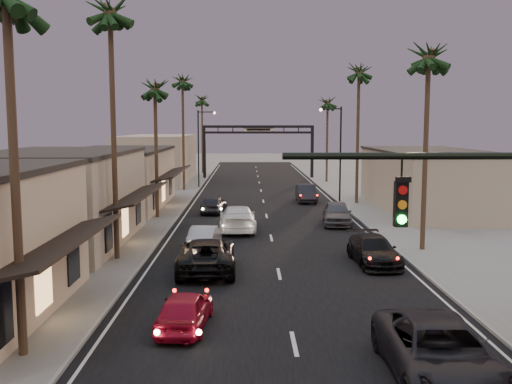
{
  "coord_description": "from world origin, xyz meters",
  "views": [
    {
      "loc": [
        -1.56,
        -8.29,
        7.26
      ],
      "look_at": [
        -0.92,
        32.37,
        2.5
      ],
      "focal_mm": 40.0,
      "sensor_mm": 36.0,
      "label": 1
    }
  ],
  "objects_px": {
    "palm_rb": "(359,68)",
    "curbside_near": "(440,353)",
    "palm_ld": "(182,78)",
    "palm_far": "(202,97)",
    "streetlight_left": "(201,142)",
    "oncoming_red": "(185,310)",
    "oncoming_silver": "(205,236)",
    "palm_lc": "(155,83)",
    "palm_lb": "(110,5)",
    "palm_rc": "(328,100)",
    "curbside_black": "(374,250)",
    "oncoming_pickup": "(206,255)",
    "streetlight_right": "(338,146)",
    "arch": "(258,138)",
    "palm_ra": "(429,50)"
  },
  "relations": [
    {
      "from": "palm_far",
      "to": "curbside_black",
      "type": "distance_m",
      "value": 59.59
    },
    {
      "from": "palm_lc",
      "to": "palm_rc",
      "type": "distance_m",
      "value": 32.86
    },
    {
      "from": "palm_lb",
      "to": "oncoming_silver",
      "type": "relative_size",
      "value": 3.62
    },
    {
      "from": "curbside_near",
      "to": "curbside_black",
      "type": "xyz_separation_m",
      "value": [
        1.19,
        13.82,
        -0.12
      ]
    },
    {
      "from": "arch",
      "to": "streetlight_left",
      "type": "relative_size",
      "value": 1.69
    },
    {
      "from": "palm_ra",
      "to": "oncoming_pickup",
      "type": "xyz_separation_m",
      "value": [
        -12.2,
        -4.4,
        -10.6
      ]
    },
    {
      "from": "palm_ld",
      "to": "palm_far",
      "type": "relative_size",
      "value": 1.08
    },
    {
      "from": "streetlight_right",
      "to": "curbside_black",
      "type": "height_order",
      "value": "streetlight_right"
    },
    {
      "from": "streetlight_left",
      "to": "palm_rb",
      "type": "height_order",
      "value": "palm_rb"
    },
    {
      "from": "palm_lb",
      "to": "palm_far",
      "type": "bearing_deg",
      "value": 89.69
    },
    {
      "from": "oncoming_red",
      "to": "curbside_black",
      "type": "xyz_separation_m",
      "value": [
        8.88,
        9.41,
        0.04
      ]
    },
    {
      "from": "arch",
      "to": "palm_ld",
      "type": "relative_size",
      "value": 1.07
    },
    {
      "from": "streetlight_left",
      "to": "palm_ra",
      "type": "height_order",
      "value": "palm_ra"
    },
    {
      "from": "streetlight_left",
      "to": "oncoming_red",
      "type": "bearing_deg",
      "value": -86.16
    },
    {
      "from": "arch",
      "to": "oncoming_red",
      "type": "height_order",
      "value": "arch"
    },
    {
      "from": "arch",
      "to": "palm_far",
      "type": "height_order",
      "value": "palm_far"
    },
    {
      "from": "oncoming_pickup",
      "to": "oncoming_silver",
      "type": "relative_size",
      "value": 1.44
    },
    {
      "from": "palm_ra",
      "to": "curbside_near",
      "type": "relative_size",
      "value": 2.13
    },
    {
      "from": "palm_rb",
      "to": "curbside_near",
      "type": "relative_size",
      "value": 2.29
    },
    {
      "from": "palm_ld",
      "to": "curbside_black",
      "type": "relative_size",
      "value": 2.78
    },
    {
      "from": "arch",
      "to": "curbside_black",
      "type": "distance_m",
      "value": 49.56
    },
    {
      "from": "palm_lc",
      "to": "palm_far",
      "type": "distance_m",
      "value": 42.01
    },
    {
      "from": "oncoming_red",
      "to": "oncoming_pickup",
      "type": "xyz_separation_m",
      "value": [
        0.2,
        8.09,
        0.14
      ]
    },
    {
      "from": "streetlight_right",
      "to": "streetlight_left",
      "type": "height_order",
      "value": "same"
    },
    {
      "from": "palm_lb",
      "to": "oncoming_red",
      "type": "height_order",
      "value": "palm_lb"
    },
    {
      "from": "palm_lb",
      "to": "palm_rc",
      "type": "distance_m",
      "value": 45.48
    },
    {
      "from": "palm_lc",
      "to": "palm_far",
      "type": "xyz_separation_m",
      "value": [
        0.3,
        42.0,
        0.97
      ]
    },
    {
      "from": "palm_rb",
      "to": "arch",
      "type": "bearing_deg",
      "value": 108.3
    },
    {
      "from": "streetlight_right",
      "to": "oncoming_red",
      "type": "height_order",
      "value": "streetlight_right"
    },
    {
      "from": "palm_rc",
      "to": "palm_rb",
      "type": "bearing_deg",
      "value": -90.0
    },
    {
      "from": "palm_far",
      "to": "palm_lb",
      "type": "bearing_deg",
      "value": -90.31
    },
    {
      "from": "streetlight_right",
      "to": "palm_far",
      "type": "bearing_deg",
      "value": 114.76
    },
    {
      "from": "streetlight_right",
      "to": "palm_far",
      "type": "relative_size",
      "value": 0.68
    },
    {
      "from": "streetlight_left",
      "to": "oncoming_red",
      "type": "distance_m",
      "value": 46.82
    },
    {
      "from": "palm_lb",
      "to": "palm_rc",
      "type": "relative_size",
      "value": 1.25
    },
    {
      "from": "palm_lc",
      "to": "curbside_near",
      "type": "relative_size",
      "value": 1.97
    },
    {
      "from": "palm_lc",
      "to": "oncoming_red",
      "type": "distance_m",
      "value": 26.8
    },
    {
      "from": "curbside_black",
      "to": "oncoming_pickup",
      "type": "bearing_deg",
      "value": -174.05
    },
    {
      "from": "oncoming_pickup",
      "to": "oncoming_red",
      "type": "bearing_deg",
      "value": 86.19
    },
    {
      "from": "palm_ld",
      "to": "oncoming_silver",
      "type": "bearing_deg",
      "value": -81.4
    },
    {
      "from": "palm_lb",
      "to": "palm_rb",
      "type": "bearing_deg",
      "value": 51.98
    },
    {
      "from": "streetlight_right",
      "to": "oncoming_pickup",
      "type": "bearing_deg",
      "value": -112.5
    },
    {
      "from": "curbside_near",
      "to": "palm_lc",
      "type": "bearing_deg",
      "value": 114.24
    },
    {
      "from": "palm_rc",
      "to": "streetlight_left",
      "type": "bearing_deg",
      "value": -158.86
    },
    {
      "from": "arch",
      "to": "palm_lc",
      "type": "height_order",
      "value": "palm_lc"
    },
    {
      "from": "streetlight_right",
      "to": "streetlight_left",
      "type": "relative_size",
      "value": 1.0
    },
    {
      "from": "palm_ld",
      "to": "oncoming_silver",
      "type": "height_order",
      "value": "palm_ld"
    },
    {
      "from": "palm_far",
      "to": "oncoming_pickup",
      "type": "relative_size",
      "value": 2.18
    },
    {
      "from": "oncoming_silver",
      "to": "curbside_black",
      "type": "relative_size",
      "value": 0.82
    },
    {
      "from": "oncoming_red",
      "to": "palm_ra",
      "type": "bearing_deg",
      "value": -130.15
    }
  ]
}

